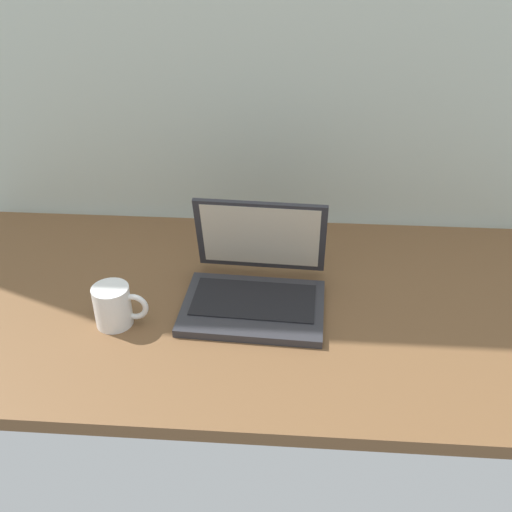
{
  "coord_description": "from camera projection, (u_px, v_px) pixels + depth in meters",
  "views": [
    {
      "loc": [
        0.07,
        -1.06,
        0.82
      ],
      "look_at": [
        -0.0,
        0.0,
        0.15
      ],
      "focal_mm": 40.82,
      "sensor_mm": 36.0,
      "label": 1
    }
  ],
  "objects": [
    {
      "name": "coffee_mug",
      "position": [
        114.0,
        305.0,
        1.22
      ],
      "size": [
        0.12,
        0.08,
        0.09
      ],
      "color": "white",
      "rests_on": "desk"
    },
    {
      "name": "laptop",
      "position": [
        255.0,
        282.0,
        1.3
      ],
      "size": [
        0.32,
        0.29,
        0.21
      ],
      "color": "#2D2D33",
      "rests_on": "desk"
    },
    {
      "name": "desk",
      "position": [
        258.0,
        306.0,
        1.33
      ],
      "size": [
        1.6,
        0.76,
        0.03
      ],
      "color": "brown",
      "rests_on": "ground"
    }
  ]
}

